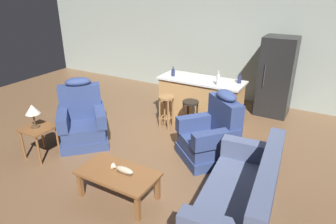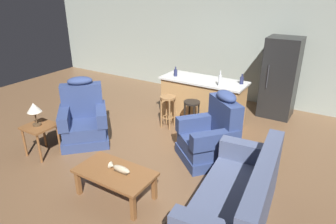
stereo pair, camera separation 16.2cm
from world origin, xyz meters
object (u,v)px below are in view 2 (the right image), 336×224
at_px(couch, 238,201).
at_px(bar_stool_middle, 192,111).
at_px(coffee_table, 115,175).
at_px(end_table, 40,131).
at_px(fish_figurine, 120,169).
at_px(refrigerator, 280,78).
at_px(kitchen_island, 203,101).
at_px(bottle_short_amber, 176,73).
at_px(bottle_tall_green, 220,80).
at_px(recliner_near_island, 211,137).
at_px(table_lamp, 34,109).
at_px(recliner_near_lamp, 84,120).
at_px(bottle_wine_dark, 242,80).
at_px(bar_stool_right, 218,117).
at_px(bar_stool_left, 168,106).

xyz_separation_m(couch, bar_stool_middle, (-1.63, 1.92, 0.13)).
height_order(coffee_table, bar_stool_middle, bar_stool_middle).
bearing_deg(end_table, fish_figurine, -5.16).
bearing_deg(bar_stool_middle, refrigerator, 56.29).
bearing_deg(kitchen_island, bottle_short_amber, -171.84).
distance_m(kitchen_island, bottle_tall_green, 0.77).
bearing_deg(coffee_table, fish_figurine, 29.72).
xyz_separation_m(end_table, bar_stool_middle, (1.85, 2.09, 0.01)).
xyz_separation_m(couch, recliner_near_island, (-0.90, 1.24, 0.08)).
bearing_deg(table_lamp, recliner_near_lamp, 70.80).
relative_size(recliner_near_lamp, end_table, 2.14).
bearing_deg(coffee_table, bottle_wine_dark, 77.16).
bearing_deg(recliner_near_island, couch, 76.63).
bearing_deg(recliner_near_lamp, bar_stool_right, 76.29).
height_order(recliner_near_island, table_lamp, recliner_near_island).
height_order(bottle_tall_green, bottle_wine_dark, bottle_tall_green).
distance_m(coffee_table, recliner_near_lamp, 1.89).
bearing_deg(recliner_near_island, bottle_short_amber, -90.12).
xyz_separation_m(kitchen_island, bottle_wine_dark, (0.77, 0.13, 0.55)).
relative_size(end_table, bar_stool_right, 0.82).
height_order(refrigerator, bottle_tall_green, refrigerator).
xyz_separation_m(fish_figurine, kitchen_island, (-0.13, 2.89, 0.02)).
bearing_deg(bar_stool_right, end_table, -138.87).
relative_size(coffee_table, kitchen_island, 0.61).
height_order(fish_figurine, end_table, end_table).
distance_m(bar_stool_left, bottle_short_amber, 0.79).
xyz_separation_m(kitchen_island, bar_stool_right, (0.61, -0.63, -0.01)).
relative_size(couch, end_table, 3.52).
distance_m(bar_stool_middle, bottle_short_amber, 1.04).
relative_size(couch, bar_stool_left, 2.90).
height_order(coffee_table, couch, couch).
height_order(couch, kitchen_island, kitchen_island).
bearing_deg(table_lamp, couch, 3.03).
bearing_deg(recliner_near_lamp, bottle_tall_green, 85.79).
height_order(bar_stool_middle, bottle_short_amber, bottle_short_amber).
xyz_separation_m(end_table, bottle_wine_dark, (2.55, 2.85, 0.56)).
bearing_deg(couch, recliner_near_lamp, -15.81).
relative_size(recliner_near_island, end_table, 2.14).
xyz_separation_m(bar_stool_right, bottle_short_amber, (-1.23, 0.54, 0.56)).
bearing_deg(fish_figurine, bar_stool_left, 105.24).
distance_m(refrigerator, bottle_tall_green, 1.66).
bearing_deg(recliner_near_lamp, coffee_table, 13.42).
relative_size(recliner_near_island, bar_stool_left, 1.76).
xyz_separation_m(end_table, bottle_tall_green, (2.23, 2.50, 0.60)).
xyz_separation_m(end_table, kitchen_island, (1.78, 2.72, 0.02)).
relative_size(couch, refrigerator, 1.12).
bearing_deg(kitchen_island, bar_stool_middle, -84.33).
bearing_deg(recliner_near_island, refrigerator, -150.49).
relative_size(recliner_near_island, bottle_tall_green, 3.94).
distance_m(bar_stool_middle, bar_stool_right, 0.55).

